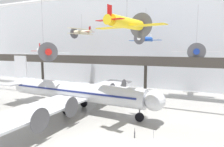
# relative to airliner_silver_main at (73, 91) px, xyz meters

# --- Properties ---
(hangar_back_wall) EXTENTS (140.00, 3.00, 25.76)m
(hangar_back_wall) POSITION_rel_airliner_silver_main_xyz_m (8.17, 25.82, 9.58)
(hangar_back_wall) COLOR silver
(hangar_back_wall) RESTS_ON ground
(mezzanine_walkway) EXTENTS (110.00, 3.20, 8.86)m
(mezzanine_walkway) POSITION_rel_airliner_silver_main_xyz_m (8.17, 15.51, 3.94)
(mezzanine_walkway) COLOR #38332D
(mezzanine_walkway) RESTS_ON ground
(airliner_silver_main) EXTENTS (31.33, 35.40, 9.14)m
(airliner_silver_main) POSITION_rel_airliner_silver_main_xyz_m (0.00, 0.00, 0.00)
(airliner_silver_main) COLOR silver
(airliner_silver_main) RESTS_ON ground
(suspended_plane_yellow_lowwing) EXTENTS (9.82, 8.14, 7.65)m
(suspended_plane_yellow_lowwing) POSITION_rel_airliner_silver_main_xyz_m (10.84, -3.82, 10.33)
(suspended_plane_yellow_lowwing) COLOR yellow
(suspended_plane_white_twin) EXTENTS (9.63, 7.88, 11.22)m
(suspended_plane_white_twin) POSITION_rel_airliner_silver_main_xyz_m (18.47, 17.99, 6.96)
(suspended_plane_white_twin) COLOR silver
(suspended_plane_blue_trainer) EXTENTS (7.75, 6.42, 8.15)m
(suspended_plane_blue_trainer) POSITION_rel_airliner_silver_main_xyz_m (7.72, 17.52, 9.35)
(suspended_plane_blue_trainer) COLOR #1E4CAD
(suspended_plane_silver_racer) EXTENTS (7.26, 7.86, 10.99)m
(suspended_plane_silver_racer) POSITION_rel_airliner_silver_main_xyz_m (-5.15, -1.08, 6.76)
(suspended_plane_silver_racer) COLOR silver
(suspended_plane_cream_biplane) EXTENTS (6.90, 8.25, 6.37)m
(suspended_plane_cream_biplane) POSITION_rel_airliner_silver_main_xyz_m (-9.82, 18.44, 11.55)
(suspended_plane_cream_biplane) COLOR beige
(stanchion_barrier) EXTENTS (0.36, 0.36, 1.08)m
(stanchion_barrier) POSITION_rel_airliner_silver_main_xyz_m (14.83, -5.28, -2.97)
(stanchion_barrier) COLOR #B2B5BA
(stanchion_barrier) RESTS_ON ground
(info_sign_pedestal) EXTENTS (0.28, 0.75, 1.24)m
(info_sign_pedestal) POSITION_rel_airliner_silver_main_xyz_m (12.69, -5.87, -2.84)
(info_sign_pedestal) COLOR #4C4C51
(info_sign_pedestal) RESTS_ON ground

